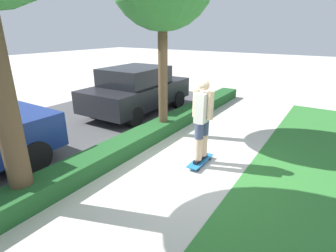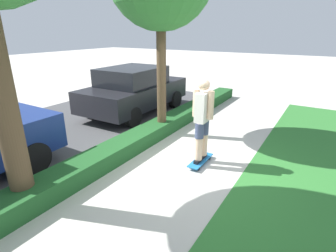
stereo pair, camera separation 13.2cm
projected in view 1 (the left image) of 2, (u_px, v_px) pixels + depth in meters
The scene contains 6 objects.
ground_plane at pixel (189, 169), 5.43m from camera, with size 60.00×60.00×0.00m, color #BCB7AD.
street_asphalt at pixel (62, 129), 7.59m from camera, with size 12.98×5.00×0.01m.
hedge_row at pixel (130, 144), 6.19m from camera, with size 12.98×0.60×0.36m.
skateboard at pixel (200, 161), 5.60m from camera, with size 0.83×0.24×0.09m.
skater_person at pixel (202, 119), 5.28m from camera, with size 0.51×0.45×1.74m.
parked_car_middle at pixel (137, 90), 8.95m from camera, with size 4.04×1.98×1.56m.
Camera 1 is at (-4.25, -2.27, 2.71)m, focal length 28.00 mm.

